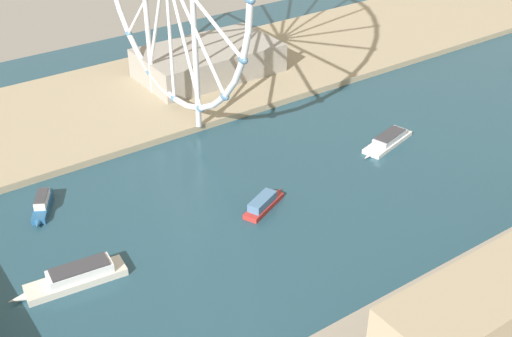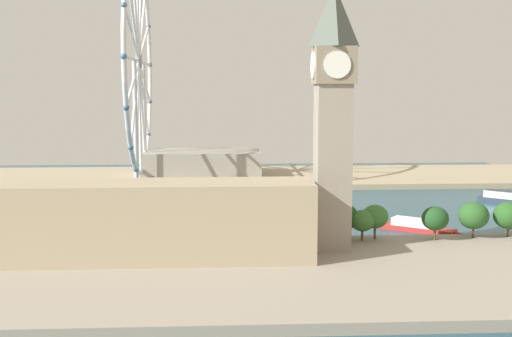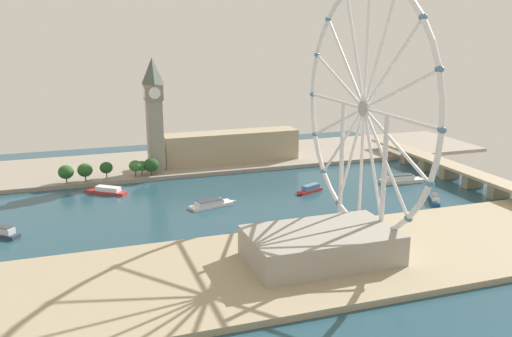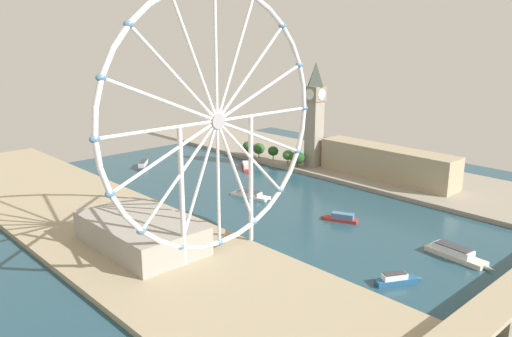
# 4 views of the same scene
# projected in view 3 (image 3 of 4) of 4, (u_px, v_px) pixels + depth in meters

# --- Properties ---
(ground_plane) EXTENTS (386.22, 386.22, 0.00)m
(ground_plane) POSITION_uv_depth(u_px,v_px,m) (227.00, 201.00, 359.67)
(ground_plane) COLOR #234756
(riverbank_left) EXTENTS (90.00, 520.00, 3.00)m
(riverbank_left) POSITION_uv_depth(u_px,v_px,m) (191.00, 161.00, 458.24)
(riverbank_left) COLOR gray
(riverbank_left) RESTS_ON ground_plane
(riverbank_right) EXTENTS (90.00, 520.00, 3.00)m
(riverbank_right) POSITION_uv_depth(u_px,v_px,m) (292.00, 266.00, 260.34)
(riverbank_right) COLOR tan
(riverbank_right) RESTS_ON ground_plane
(clock_tower) EXTENTS (13.87, 13.87, 84.69)m
(clock_tower) POSITION_uv_depth(u_px,v_px,m) (154.00, 113.00, 412.32)
(clock_tower) COLOR gray
(clock_tower) RESTS_ON riverbank_left
(parliament_block) EXTENTS (22.00, 109.08, 23.95)m
(parliament_block) POSITION_uv_depth(u_px,v_px,m) (231.00, 146.00, 450.65)
(parliament_block) COLOR tan
(parliament_block) RESTS_ON riverbank_left
(tree_row_embankment) EXTENTS (13.86, 70.55, 12.99)m
(tree_row_embankment) POSITION_uv_depth(u_px,v_px,m) (112.00, 168.00, 399.99)
(tree_row_embankment) COLOR #513823
(tree_row_embankment) RESTS_ON riverbank_left
(ferris_wheel) EXTENTS (128.67, 3.20, 130.30)m
(ferris_wheel) POSITION_uv_depth(u_px,v_px,m) (364.00, 110.00, 280.13)
(ferris_wheel) COLOR silver
(ferris_wheel) RESTS_ON riverbank_right
(riverside_hall) EXTENTS (40.32, 69.51, 14.48)m
(riverside_hall) POSITION_uv_depth(u_px,v_px,m) (321.00, 245.00, 261.49)
(riverside_hall) COLOR gray
(riverside_hall) RESTS_ON riverbank_right
(river_bridge) EXTENTS (198.22, 15.87, 10.93)m
(river_bridge) POSITION_uv_depth(u_px,v_px,m) (450.00, 168.00, 411.61)
(river_bridge) COLOR tan
(river_bridge) RESTS_ON ground_plane
(tour_boat_0) EXTENTS (24.13, 29.56, 4.83)m
(tour_boat_0) POSITION_uv_depth(u_px,v_px,m) (107.00, 191.00, 376.13)
(tour_boat_0) COLOR #B22D28
(tour_boat_0) RESTS_ON ground_plane
(tour_boat_1) EXTENTS (14.77, 32.62, 4.47)m
(tour_boat_1) POSITION_uv_depth(u_px,v_px,m) (211.00, 204.00, 348.59)
(tour_boat_1) COLOR white
(tour_boat_1) RESTS_ON ground_plane
(tour_boat_3) EXTENTS (13.39, 22.90, 5.07)m
(tour_boat_3) POSITION_uv_depth(u_px,v_px,m) (310.00, 189.00, 378.85)
(tour_boat_3) COLOR #B22D28
(tour_boat_3) RESTS_ON ground_plane
(tour_boat_4) EXTENTS (11.75, 37.00, 6.13)m
(tour_boat_4) POSITION_uv_depth(u_px,v_px,m) (401.00, 179.00, 401.35)
(tour_boat_4) COLOR beige
(tour_boat_4) RESTS_ON ground_plane
(tour_boat_5) EXTENTS (22.21, 14.29, 5.41)m
(tour_boat_5) POSITION_uv_depth(u_px,v_px,m) (434.00, 199.00, 358.15)
(tour_boat_5) COLOR #235684
(tour_boat_5) RESTS_ON ground_plane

